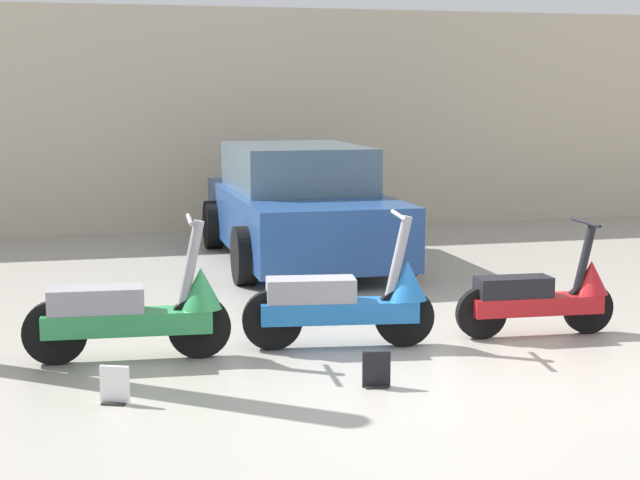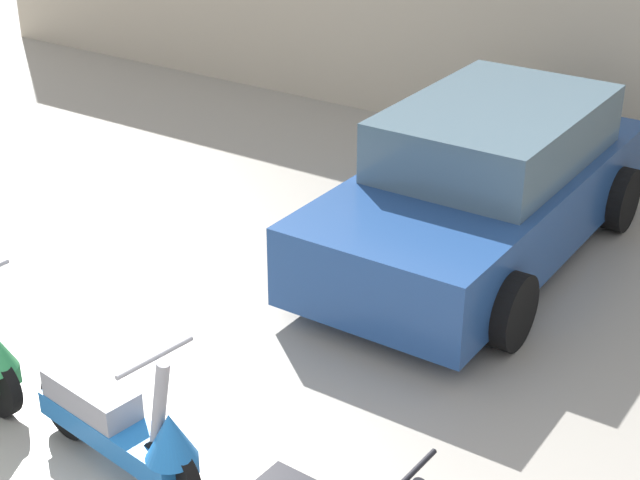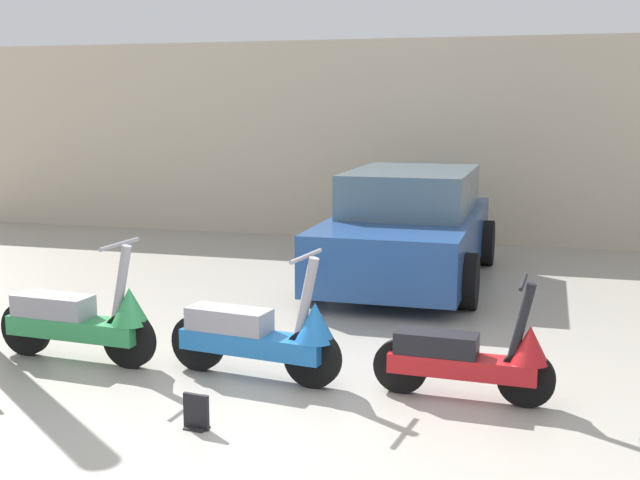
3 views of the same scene
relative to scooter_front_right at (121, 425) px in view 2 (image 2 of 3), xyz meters
name	(u,v)px [view 2 (image 2 of 3)]	position (x,y,z in m)	size (l,w,h in m)	color
wall_back	(602,14)	(0.47, 7.24, 1.28)	(19.60, 0.12, 3.35)	beige
scooter_front_right	(121,425)	(0.00, 0.00, 0.00)	(1.58, 0.58, 1.11)	black
car_rear_left	(484,186)	(0.54, 4.23, 0.29)	(2.06, 4.23, 1.43)	navy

